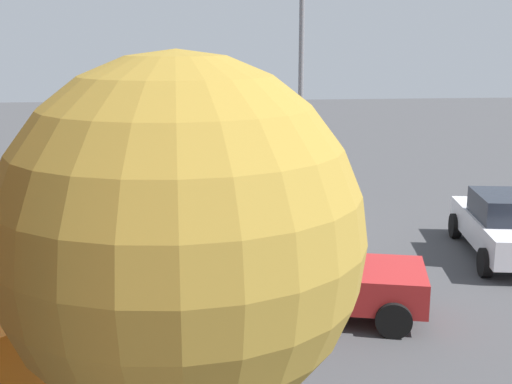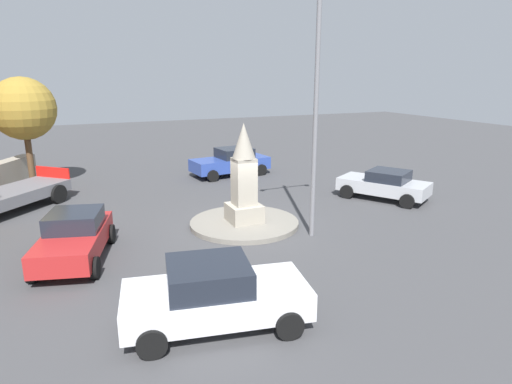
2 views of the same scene
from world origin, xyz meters
TOP-DOWN VIEW (x-y plane):
  - ground_plane at (0.00, 0.00)m, footprint 80.00×80.00m
  - traffic_island at (0.00, 0.00)m, footprint 4.15×4.15m
  - monument at (0.00, 0.00)m, footprint 1.21×1.21m
  - streetlamp at (1.80, -1.98)m, footprint 2.82×0.28m
  - car_blue_parked_right at (2.61, 8.33)m, footprint 4.54×2.45m
  - car_silver_passing at (7.32, 0.80)m, footprint 3.53×4.30m
  - car_white_waiting at (-3.26, -6.14)m, footprint 4.44×2.66m
  - car_red_parked_left at (-6.02, -0.86)m, footprint 2.71×4.25m
  - tree_mid_cluster at (-7.63, 9.59)m, footprint 3.04×3.04m

SIDE VIEW (x-z plane):
  - ground_plane at x=0.00m, z-range 0.00..0.00m
  - traffic_island at x=0.00m, z-range 0.00..0.18m
  - car_silver_passing at x=7.32m, z-range 0.02..1.39m
  - car_red_parked_left at x=-6.02m, z-range 0.01..1.51m
  - car_blue_parked_right at x=2.61m, z-range 0.01..1.56m
  - car_white_waiting at x=-3.26m, z-range 0.01..1.56m
  - monument at x=0.00m, z-range -0.04..3.70m
  - tree_mid_cluster at x=-7.63m, z-range 1.21..6.73m
  - streetlamp at x=1.80m, z-range 0.83..9.44m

